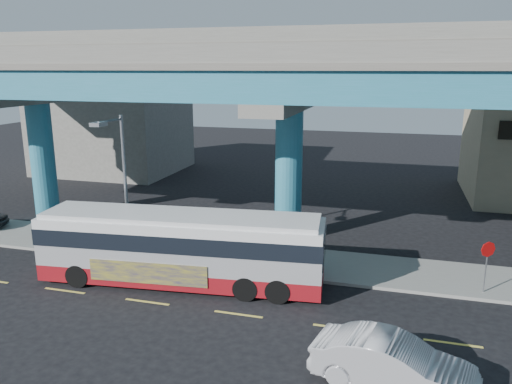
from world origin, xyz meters
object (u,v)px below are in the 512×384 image
(street_lamp, at_px, (118,167))
(stop_sign, at_px, (487,256))
(transit_bus, at_px, (181,246))
(sedan, at_px, (393,364))

(street_lamp, bearing_deg, stop_sign, 2.46)
(transit_bus, xyz_separation_m, street_lamp, (-3.88, 1.60, 3.05))
(transit_bus, bearing_deg, sedan, -35.42)
(sedan, xyz_separation_m, stop_sign, (3.69, 7.66, 0.97))
(transit_bus, relative_size, stop_sign, 5.64)
(transit_bus, height_order, sedan, transit_bus)
(stop_sign, bearing_deg, transit_bus, -177.14)
(sedan, relative_size, street_lamp, 0.72)
(transit_bus, xyz_separation_m, stop_sign, (12.97, 2.32, -0.01))
(sedan, xyz_separation_m, street_lamp, (-13.16, 6.93, 4.03))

